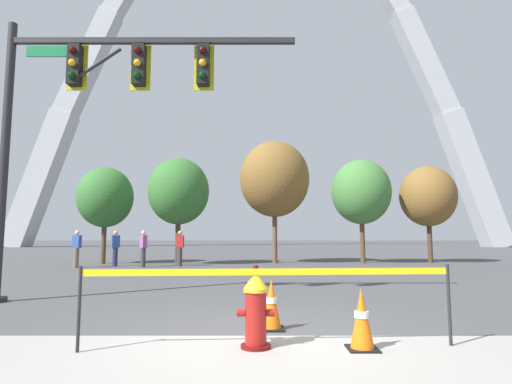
{
  "coord_description": "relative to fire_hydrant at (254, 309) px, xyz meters",
  "views": [
    {
      "loc": [
        -0.05,
        -5.81,
        1.35
      ],
      "look_at": [
        -0.02,
        5.0,
        2.5
      ],
      "focal_mm": 29.03,
      "sensor_mm": 36.0,
      "label": 1
    }
  ],
  "objects": [
    {
      "name": "fire_hydrant",
      "position": [
        0.0,
        0.0,
        0.0
      ],
      "size": [
        0.46,
        0.48,
        0.99
      ],
      "color": "#5E0F0D",
      "rests_on": "ground"
    },
    {
      "name": "caution_tape_barrier",
      "position": [
        0.17,
        -0.05,
        0.2
      ],
      "size": [
        4.51,
        0.33,
        0.99
      ],
      "color": "#232326",
      "rests_on": "ground"
    },
    {
      "name": "tree_far_left",
      "position": [
        -7.49,
        15.3,
        2.79
      ],
      "size": [
        2.72,
        2.72,
        4.76
      ],
      "color": "brown",
      "rests_on": "ground"
    },
    {
      "name": "traffic_signal_gantry",
      "position": [
        -3.6,
        3.51,
        3.8
      ],
      "size": [
        6.42,
        0.44,
        6.0
      ],
      "color": "#232326",
      "rests_on": "ground"
    },
    {
      "name": "tree_center_right",
      "position": [
        5.35,
        15.75,
        3.11
      ],
      "size": [
        2.99,
        2.99,
        5.23
      ],
      "color": "brown",
      "rests_on": "ground"
    },
    {
      "name": "tree_center_left",
      "position": [
        0.95,
        15.81,
        3.78
      ],
      "size": [
        3.54,
        3.54,
        6.2
      ],
      "color": "brown",
      "rests_on": "ground"
    },
    {
      "name": "tree_left_mid",
      "position": [
        -3.72,
        14.65,
        3.02
      ],
      "size": [
        2.92,
        2.92,
        5.1
      ],
      "color": "#473323",
      "rests_on": "ground"
    },
    {
      "name": "pedestrian_near_trees",
      "position": [
        -4.93,
        13.08,
        0.35
      ],
      "size": [
        0.37,
        0.39,
        1.59
      ],
      "color": "#38383D",
      "rests_on": "ground"
    },
    {
      "name": "monument_arch",
      "position": [
        0.05,
        46.06,
        22.36
      ],
      "size": [
        62.21,
        2.79,
        51.59
      ],
      "color": "#B2B5BC",
      "rests_on": "ground"
    },
    {
      "name": "pedestrian_walking_right",
      "position": [
        -6.27,
        13.43,
        0.35
      ],
      "size": [
        0.39,
        0.36,
        1.59
      ],
      "color": "#232847",
      "rests_on": "ground"
    },
    {
      "name": "pedestrian_standing_center",
      "position": [
        -3.43,
        13.62,
        0.35
      ],
      "size": [
        0.35,
        0.23,
        1.59
      ],
      "color": "#38383D",
      "rests_on": "ground"
    },
    {
      "name": "pedestrian_walking_left",
      "position": [
        -7.68,
        12.7,
        0.35
      ],
      "size": [
        0.38,
        0.28,
        1.59
      ],
      "color": "brown",
      "rests_on": "ground"
    },
    {
      "name": "tree_right_mid",
      "position": [
        8.86,
        16.05,
        2.92
      ],
      "size": [
        2.83,
        2.83,
        4.95
      ],
      "color": "#473323",
      "rests_on": "ground"
    },
    {
      "name": "ground_plane",
      "position": [
        0.05,
        0.67,
        -0.47
      ],
      "size": [
        240.0,
        240.0,
        0.0
      ],
      "primitive_type": "plane",
      "color": "#474749"
    },
    {
      "name": "traffic_cone_mid_sidewalk",
      "position": [
        0.23,
        1.01,
        -0.11
      ],
      "size": [
        0.36,
        0.36,
        0.73
      ],
      "color": "black",
      "rests_on": "ground"
    },
    {
      "name": "traffic_cone_by_hydrant",
      "position": [
        1.27,
        -0.07,
        -0.11
      ],
      "size": [
        0.36,
        0.36,
        0.73
      ],
      "color": "black",
      "rests_on": "ground"
    }
  ]
}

